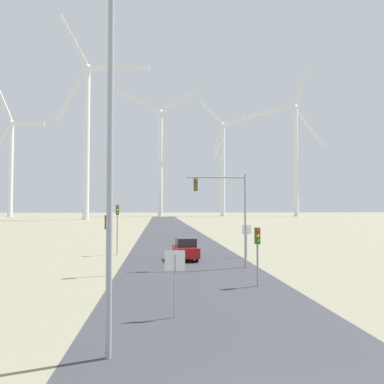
# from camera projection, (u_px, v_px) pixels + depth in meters

# --- Properties ---
(road_surface) EXTENTS (10.00, 240.00, 0.01)m
(road_surface) POSITION_uv_depth(u_px,v_px,m) (174.00, 237.00, 54.52)
(road_surface) COLOR #38383D
(road_surface) RESTS_ON ground
(streetlamp) EXTENTS (3.60, 0.32, 11.42)m
(streetlamp) POSITION_uv_depth(u_px,v_px,m) (110.00, 116.00, 11.07)
(streetlamp) COLOR #93999E
(streetlamp) RESTS_ON ground
(stop_sign_near) EXTENTS (0.81, 0.07, 2.65)m
(stop_sign_near) POSITION_uv_depth(u_px,v_px,m) (175.00, 270.00, 14.81)
(stop_sign_near) COLOR #93999E
(stop_sign_near) RESTS_ON ground
(stop_sign_far) EXTENTS (0.81, 0.07, 2.80)m
(stop_sign_far) POSITION_uv_depth(u_px,v_px,m) (247.00, 235.00, 32.79)
(stop_sign_far) COLOR #93999E
(stop_sign_far) RESTS_ON ground
(traffic_light_post_near_left) EXTENTS (0.28, 0.34, 3.85)m
(traffic_light_post_near_left) POSITION_uv_depth(u_px,v_px,m) (107.00, 231.00, 23.83)
(traffic_light_post_near_left) COLOR #93999E
(traffic_light_post_near_left) RESTS_ON ground
(traffic_light_post_near_right) EXTENTS (0.28, 0.33, 3.23)m
(traffic_light_post_near_right) POSITION_uv_depth(u_px,v_px,m) (258.00, 243.00, 20.65)
(traffic_light_post_near_right) COLOR #93999E
(traffic_light_post_near_right) RESTS_ON ground
(traffic_light_post_mid_left) EXTENTS (0.28, 0.34, 4.56)m
(traffic_light_post_mid_left) POSITION_uv_depth(u_px,v_px,m) (117.00, 218.00, 34.27)
(traffic_light_post_mid_left) COLOR #93999E
(traffic_light_post_mid_left) RESTS_ON ground
(traffic_light_mast_overhead) EXTENTS (4.34, 0.35, 6.77)m
(traffic_light_mast_overhead) POSITION_uv_depth(u_px,v_px,m) (226.00, 202.00, 27.04)
(traffic_light_mast_overhead) COLOR #93999E
(traffic_light_mast_overhead) RESTS_ON ground
(car_approaching) EXTENTS (2.06, 4.21, 1.83)m
(car_approaching) POSITION_uv_depth(u_px,v_px,m) (185.00, 249.00, 31.02)
(car_approaching) COLOR maroon
(car_approaching) RESTS_ON ground
(wind_turbine_far_left) EXTENTS (26.42, 8.54, 59.30)m
(wind_turbine_far_left) POSITION_uv_depth(u_px,v_px,m) (11.00, 159.00, 172.76)
(wind_turbine_far_left) COLOR white
(wind_turbine_far_left) RESTS_ON ground
(wind_turbine_left) EXTENTS (34.69, 6.57, 74.91)m
(wind_turbine_left) POSITION_uv_depth(u_px,v_px,m) (87.00, 126.00, 133.78)
(wind_turbine_left) COLOR white
(wind_turbine_left) RESTS_ON ground
(wind_turbine_center) EXTENTS (41.82, 2.60, 63.75)m
(wind_turbine_center) POSITION_uv_depth(u_px,v_px,m) (160.00, 151.00, 178.38)
(wind_turbine_center) COLOR white
(wind_turbine_center) RESTS_ON ground
(wind_turbine_right) EXTENTS (26.45, 13.87, 57.53)m
(wind_turbine_right) POSITION_uv_depth(u_px,v_px,m) (223.00, 160.00, 181.85)
(wind_turbine_right) COLOR white
(wind_turbine_right) RESTS_ON ground
(wind_turbine_far_right) EXTENTS (39.93, 10.82, 75.85)m
(wind_turbine_far_right) POSITION_uv_depth(u_px,v_px,m) (296.00, 148.00, 178.74)
(wind_turbine_far_right) COLOR white
(wind_turbine_far_right) RESTS_ON ground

